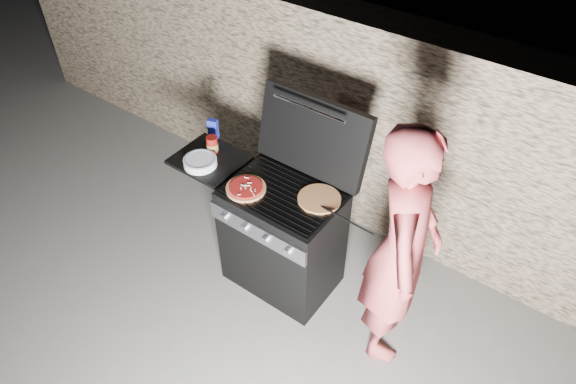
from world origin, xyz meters
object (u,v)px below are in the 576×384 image
Objects in this scene: person at (402,250)px; sauce_jar at (212,144)px; pizza_topped at (246,188)px; gas_grill at (256,224)px.

sauce_jar is at bearing 67.02° from person.
person reaches higher than sauce_jar.
sauce_jar is 1.60m from person.
pizza_topped is 0.15× the size of person.
gas_grill is at bearing -9.86° from sauce_jar.
sauce_jar reaches higher than gas_grill.
person is (1.60, -0.06, -0.06)m from sauce_jar.
sauce_jar reaches higher than pizza_topped.
sauce_jar is at bearing 158.13° from pizza_topped.
sauce_jar is (-0.45, 0.08, 0.51)m from gas_grill.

